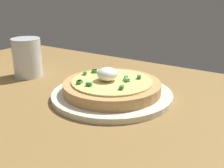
% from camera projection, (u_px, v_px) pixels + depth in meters
% --- Properties ---
extents(dining_table, '(1.20, 0.78, 0.02)m').
position_uv_depth(dining_table, '(82.00, 106.00, 0.64)').
color(dining_table, olive).
rests_on(dining_table, ground).
extents(plate, '(0.28, 0.28, 0.01)m').
position_uv_depth(plate, '(112.00, 95.00, 0.66)').
color(plate, silver).
rests_on(plate, dining_table).
extents(pizza, '(0.23, 0.23, 0.06)m').
position_uv_depth(pizza, '(112.00, 86.00, 0.65)').
color(pizza, tan).
rests_on(pizza, plate).
extents(cup_far, '(0.08, 0.08, 0.11)m').
position_uv_depth(cup_far, '(27.00, 59.00, 0.80)').
color(cup_far, silver).
rests_on(cup_far, dining_table).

